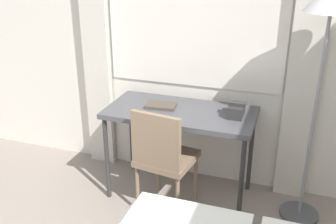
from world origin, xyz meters
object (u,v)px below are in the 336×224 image
(standing_lamp, at_px, (329,23))
(desk_chair, at_px, (163,155))
(desk, at_px, (180,118))
(telephone, at_px, (236,110))
(book, at_px, (161,105))

(standing_lamp, bearing_deg, desk_chair, -164.84)
(desk, relative_size, telephone, 6.43)
(desk_chair, distance_m, book, 0.41)
(desk, bearing_deg, book, 174.94)
(standing_lamp, distance_m, book, 1.34)
(standing_lamp, bearing_deg, telephone, 177.75)
(telephone, relative_size, book, 0.73)
(standing_lamp, height_order, book, standing_lamp)
(desk, relative_size, desk_chair, 1.33)
(desk, distance_m, standing_lamp, 1.25)
(desk, xyz_separation_m, standing_lamp, (0.97, 0.01, 0.79))
(desk_chair, height_order, book, desk_chair)
(standing_lamp, relative_size, telephone, 9.79)
(book, bearing_deg, desk, -5.06)
(desk, relative_size, book, 4.67)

